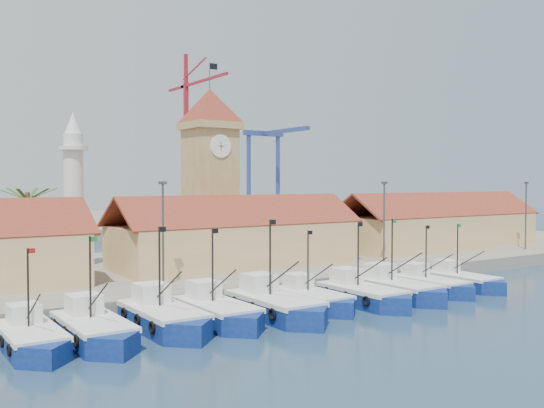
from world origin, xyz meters
TOP-DOWN VIEW (x-y plane):
  - ground at (0.00, 0.00)m, footprint 400.00×400.00m
  - quay at (0.00, 24.00)m, footprint 140.00×32.00m
  - terminal at (0.00, 110.00)m, footprint 240.00×80.00m
  - boat_0 at (-24.73, 2.81)m, footprint 3.23×8.86m
  - boat_1 at (-20.89, 2.56)m, footprint 3.53×9.66m
  - boat_2 at (-15.76, 3.12)m, footprint 3.72×10.19m
  - boat_3 at (-11.62, 2.90)m, footprint 3.57×9.77m
  - boat_4 at (-7.01, 1.99)m, footprint 3.86×10.56m
  - boat_5 at (-2.55, 3.13)m, footprint 3.28×9.00m
  - boat_6 at (2.00, 1.94)m, footprint 3.58×9.81m
  - boat_7 at (6.31, 2.18)m, footprint 3.65×10.00m
  - boat_8 at (10.98, 2.46)m, footprint 3.25×8.91m
  - boat_9 at (15.48, 2.45)m, footprint 3.24×8.87m
  - hall_center at (0.00, 20.00)m, footprint 27.04×10.13m
  - hall_right at (32.00, 20.00)m, footprint 31.20×10.13m
  - clock_tower at (0.00, 26.00)m, footprint 5.80×5.80m
  - minaret at (-15.00, 28.00)m, footprint 3.00×3.00m
  - palm_tree at (-20.00, 26.00)m, footprint 5.60×5.03m
  - lamp_posts at (0.50, 12.00)m, footprint 80.70×0.25m
  - crane_red_right at (35.17, 103.77)m, footprint 1.00×31.24m
  - gantry at (62.00, 106.65)m, footprint 13.00×22.00m

SIDE VIEW (x-z plane):
  - ground at x=0.00m, z-range 0.00..0.00m
  - boat_0 at x=-24.73m, z-range -2.66..4.05m
  - boat_9 at x=15.48m, z-range -2.66..4.05m
  - boat_8 at x=10.98m, z-range -2.67..4.07m
  - boat_5 at x=-2.55m, z-range -2.70..4.11m
  - quay at x=0.00m, z-range 0.00..1.50m
  - boat_1 at x=-20.89m, z-range -2.90..4.41m
  - boat_3 at x=-11.62m, z-range -2.93..4.46m
  - boat_6 at x=2.00m, z-range -2.95..4.48m
  - boat_7 at x=6.31m, z-range -3.00..4.57m
  - boat_2 at x=-15.76m, z-range -3.06..4.65m
  - boat_4 at x=-7.01m, z-range -3.17..4.82m
  - terminal at x=0.00m, z-range 0.00..2.00m
  - hall_center at x=0.00m, z-range 0.18..7.79m
  - hall_right at x=32.00m, z-range 0.18..7.79m
  - palm_tree at x=-20.00m, z-range 2.05..10.44m
  - lamp_posts at x=0.50m, z-range 1.96..10.99m
  - minaret at x=-15.00m, z-range 1.58..17.88m
  - clock_tower at x=0.00m, z-range 0.61..23.31m
  - gantry at x=62.00m, z-range 8.44..31.64m
  - crane_red_right at x=35.17m, z-range 4.15..45.24m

